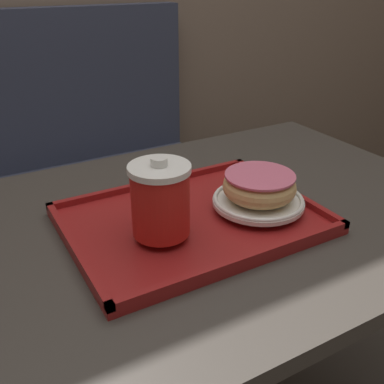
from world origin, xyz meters
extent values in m
cube|color=#33384C|center=(-0.10, 0.84, 0.23)|extent=(1.16, 0.44, 0.45)
cube|color=#33384C|center=(-0.10, 1.02, 0.73)|extent=(1.16, 0.08, 0.55)
cube|color=#38332D|center=(0.00, 0.00, 0.69)|extent=(1.06, 0.71, 0.03)
cylinder|color=#333338|center=(0.00, 0.00, 0.34)|extent=(0.08, 0.08, 0.67)
cube|color=maroon|center=(-0.03, -0.02, 0.71)|extent=(0.44, 0.33, 0.01)
cube|color=maroon|center=(-0.03, -0.18, 0.72)|extent=(0.44, 0.01, 0.01)
cube|color=maroon|center=(-0.03, 0.13, 0.72)|extent=(0.44, 0.01, 0.01)
cube|color=maroon|center=(-0.24, -0.02, 0.72)|extent=(0.01, 0.33, 0.01)
cube|color=maroon|center=(0.18, -0.02, 0.72)|extent=(0.01, 0.33, 0.01)
cylinder|color=red|center=(-0.11, -0.06, 0.78)|extent=(0.09, 0.09, 0.11)
cylinder|color=white|center=(-0.11, -0.06, 0.84)|extent=(0.10, 0.10, 0.01)
cylinder|color=white|center=(-0.11, -0.06, 0.85)|extent=(0.03, 0.03, 0.01)
cylinder|color=white|center=(0.09, -0.06, 0.73)|extent=(0.17, 0.17, 0.01)
torus|color=white|center=(0.09, -0.06, 0.74)|extent=(0.17, 0.17, 0.01)
torus|color=#DBB270|center=(0.09, -0.06, 0.76)|extent=(0.13, 0.13, 0.04)
cylinder|color=#DB6684|center=(0.09, -0.06, 0.78)|extent=(0.13, 0.13, 0.00)
ellipsoid|color=silver|center=(-0.04, 0.13, 0.73)|extent=(0.02, 0.04, 0.01)
cube|color=silver|center=(-0.04, 0.05, 0.73)|extent=(0.01, 0.13, 0.00)
camera|label=1|loc=(-0.38, -0.63, 1.11)|focal=42.00mm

